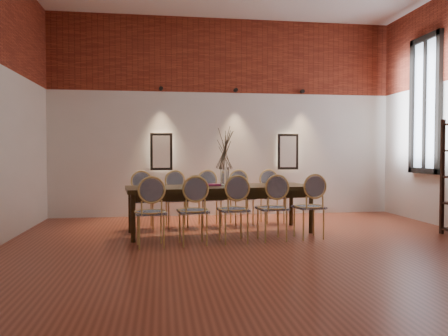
{
  "coord_description": "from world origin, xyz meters",
  "views": [
    {
      "loc": [
        -1.29,
        -5.34,
        1.28
      ],
      "look_at": [
        -0.37,
        1.11,
        1.05
      ],
      "focal_mm": 35.0,
      "sensor_mm": 36.0,
      "label": 1
    }
  ],
  "objects": [
    {
      "name": "floor",
      "position": [
        0.0,
        0.0,
        -0.01
      ],
      "size": [
        7.0,
        7.0,
        0.02
      ],
      "primitive_type": "cube",
      "color": "brown",
      "rests_on": "ground"
    },
    {
      "name": "wall_back",
      "position": [
        0.0,
        3.55,
        2.0
      ],
      "size": [
        7.0,
        0.1,
        4.0
      ],
      "primitive_type": "cube",
      "color": "silver",
      "rests_on": "ground"
    },
    {
      "name": "brick_band_back",
      "position": [
        0.0,
        3.48,
        3.25
      ],
      "size": [
        7.0,
        0.02,
        1.5
      ],
      "primitive_type": "cube",
      "color": "maroon",
      "rests_on": "ground"
    },
    {
      "name": "niche_left",
      "position": [
        -1.3,
        3.45,
        1.3
      ],
      "size": [
        0.36,
        0.06,
        0.66
      ],
      "primitive_type": "cube",
      "color": "#FFEAC6",
      "rests_on": "wall_back"
    },
    {
      "name": "niche_right",
      "position": [
        1.3,
        3.45,
        1.3
      ],
      "size": [
        0.36,
        0.06,
        0.66
      ],
      "primitive_type": "cube",
      "color": "#FFEAC6",
      "rests_on": "wall_back"
    },
    {
      "name": "spot_fixture_left",
      "position": [
        -1.3,
        3.42,
        2.55
      ],
      "size": [
        0.08,
        0.1,
        0.08
      ],
      "primitive_type": "cylinder",
      "rotation": [
        1.57,
        0.0,
        0.0
      ],
      "color": "black",
      "rests_on": "wall_back"
    },
    {
      "name": "spot_fixture_mid",
      "position": [
        0.2,
        3.42,
        2.55
      ],
      "size": [
        0.08,
        0.1,
        0.08
      ],
      "primitive_type": "cylinder",
      "rotation": [
        1.57,
        0.0,
        0.0
      ],
      "color": "black",
      "rests_on": "wall_back"
    },
    {
      "name": "spot_fixture_right",
      "position": [
        1.6,
        3.42,
        2.55
      ],
      "size": [
        0.08,
        0.1,
        0.08
      ],
      "primitive_type": "cylinder",
      "rotation": [
        1.57,
        0.0,
        0.0
      ],
      "color": "black",
      "rests_on": "wall_back"
    },
    {
      "name": "window_glass",
      "position": [
        3.46,
        2.0,
        2.15
      ],
      "size": [
        0.02,
        0.78,
        2.38
      ],
      "primitive_type": "cube",
      "color": "silver",
      "rests_on": "wall_right"
    },
    {
      "name": "window_frame",
      "position": [
        3.44,
        2.0,
        2.15
      ],
      "size": [
        0.08,
        0.9,
        2.5
      ],
      "primitive_type": "cube",
      "color": "black",
      "rests_on": "wall_right"
    },
    {
      "name": "window_mullion",
      "position": [
        3.44,
        2.0,
        2.15
      ],
      "size": [
        0.06,
        0.06,
        2.4
      ],
      "primitive_type": "cube",
      "color": "black",
      "rests_on": "wall_right"
    },
    {
      "name": "dining_table",
      "position": [
        -0.37,
        1.51,
        0.38
      ],
      "size": [
        3.02,
        1.27,
        0.75
      ],
      "primitive_type": "cube",
      "rotation": [
        0.0,
        0.0,
        0.12
      ],
      "color": "#33240F",
      "rests_on": "floor"
    },
    {
      "name": "chair_near_a",
      "position": [
        -1.45,
        0.63,
        0.47
      ],
      "size": [
        0.49,
        0.49,
        0.94
      ],
      "primitive_type": null,
      "rotation": [
        0.0,
        0.0,
        0.12
      ],
      "color": "#DBBC68",
      "rests_on": "floor"
    },
    {
      "name": "chair_near_b",
      "position": [
        -0.87,
        0.7,
        0.47
      ],
      "size": [
        0.49,
        0.49,
        0.94
      ],
      "primitive_type": null,
      "rotation": [
        0.0,
        0.0,
        0.12
      ],
      "color": "#DBBC68",
      "rests_on": "floor"
    },
    {
      "name": "chair_near_c",
      "position": [
        -0.28,
        0.77,
        0.47
      ],
      "size": [
        0.49,
        0.49,
        0.94
      ],
      "primitive_type": null,
      "rotation": [
        0.0,
        0.0,
        0.12
      ],
      "color": "#DBBC68",
      "rests_on": "floor"
    },
    {
      "name": "chair_near_d",
      "position": [
        0.3,
        0.83,
        0.47
      ],
      "size": [
        0.49,
        0.49,
        0.94
      ],
      "primitive_type": null,
      "rotation": [
        0.0,
        0.0,
        0.12
      ],
      "color": "#DBBC68",
      "rests_on": "floor"
    },
    {
      "name": "chair_near_e",
      "position": [
        0.88,
        0.9,
        0.47
      ],
      "size": [
        0.49,
        0.49,
        0.94
      ],
      "primitive_type": null,
      "rotation": [
        0.0,
        0.0,
        0.12
      ],
      "color": "#DBBC68",
      "rests_on": "floor"
    },
    {
      "name": "chair_far_a",
      "position": [
        -1.62,
        2.12,
        0.47
      ],
      "size": [
        0.49,
        0.49,
        0.94
      ],
      "primitive_type": null,
      "rotation": [
        0.0,
        0.0,
        3.26
      ],
      "color": "#DBBC68",
      "rests_on": "floor"
    },
    {
      "name": "chair_far_b",
      "position": [
        -1.04,
        2.19,
        0.47
      ],
      "size": [
        0.49,
        0.49,
        0.94
      ],
      "primitive_type": null,
      "rotation": [
        0.0,
        0.0,
        3.26
      ],
      "color": "#DBBC68",
      "rests_on": "floor"
    },
    {
      "name": "chair_far_c",
      "position": [
        -0.46,
        2.26,
        0.47
      ],
      "size": [
        0.49,
        0.49,
        0.94
      ],
      "primitive_type": null,
      "rotation": [
        0.0,
        0.0,
        3.26
      ],
      "color": "#DBBC68",
      "rests_on": "floor"
    },
    {
      "name": "chair_far_d",
      "position": [
        0.13,
        2.33,
        0.47
      ],
      "size": [
        0.49,
        0.49,
        0.94
      ],
      "primitive_type": null,
      "rotation": [
        0.0,
        0.0,
        3.26
      ],
      "color": "#DBBC68",
      "rests_on": "floor"
    },
    {
      "name": "chair_far_e",
      "position": [
        0.71,
        2.39,
        0.47
      ],
      "size": [
        0.49,
        0.49,
        0.94
      ],
      "primitive_type": null,
      "rotation": [
        0.0,
        0.0,
        3.26
      ],
      "color": "#DBBC68",
      "rests_on": "floor"
    },
    {
      "name": "vase",
      "position": [
        -0.3,
        1.52,
        0.9
      ],
      "size": [
        0.14,
        0.14,
        0.3
      ],
      "primitive_type": "cylinder",
      "color": "silver",
      "rests_on": "dining_table"
    },
    {
      "name": "dried_branches",
      "position": [
        -0.3,
        1.52,
        1.35
      ],
      "size": [
        0.5,
        0.5,
        0.7
      ],
      "primitive_type": null,
      "color": "#443B2B",
      "rests_on": "vase"
    },
    {
      "name": "bowl",
      "position": [
        -0.78,
        1.41,
        0.84
      ],
      "size": [
        0.24,
        0.24,
        0.18
      ],
      "primitive_type": "ellipsoid",
      "color": "brown",
      "rests_on": "dining_table"
    },
    {
      "name": "book",
      "position": [
        -0.5,
        1.57,
        0.77
      ],
      "size": [
        0.28,
        0.21,
        0.03
      ],
      "primitive_type": "cube",
      "rotation": [
        0.0,
        0.0,
        0.12
      ],
      "color": "#90265A",
      "rests_on": "dining_table"
    }
  ]
}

